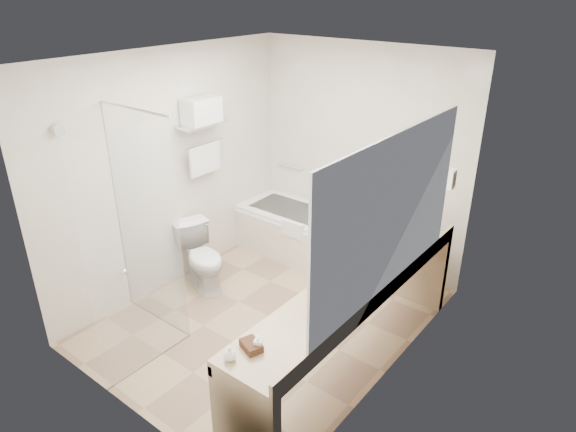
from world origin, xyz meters
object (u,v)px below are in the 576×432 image
Objects in this scene: bathtub at (304,234)px; water_bottle_left at (424,228)px; amenity_basket at (251,346)px; vanity_counter at (353,307)px; toilet at (202,257)px.

bathtub is 8.86× the size of water_bottle_left.
bathtub is 10.19× the size of amenity_basket.
bathtub is 0.59× the size of vanity_counter.
amenity_basket is at bearing -104.83° from toilet.
water_bottle_left reaches higher than vanity_counter.
amenity_basket is 2.24m from water_bottle_left.
vanity_counter is 14.96× the size of water_bottle_left.
bathtub is 2.91m from amenity_basket.
vanity_counter is at bearing -92.92° from water_bottle_left.
water_bottle_left is at bearing -44.90° from toilet.
amenity_basket is (1.85, -1.25, 0.54)m from toilet.
amenity_basket is at bearing -60.55° from bathtub.
vanity_counter is 2.00m from toilet.
water_bottle_left reaches higher than toilet.
amenity_basket is at bearing -94.72° from water_bottle_left.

